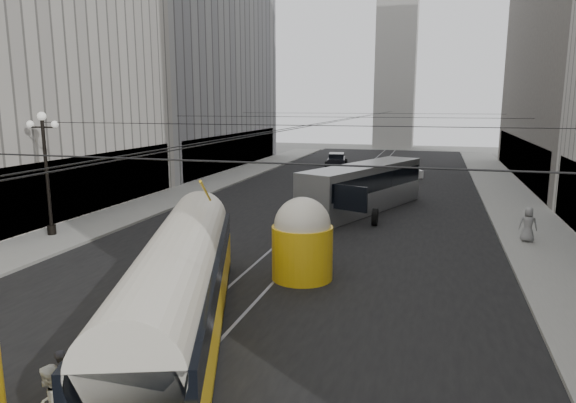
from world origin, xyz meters
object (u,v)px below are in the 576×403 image
Objects in this scene: city_bus at (363,186)px; pedestrian_sidewalk_right at (528,224)px; pedestrian_crossing_a at (65,382)px; streetcar at (179,284)px.

city_bus is 7.10× the size of pedestrian_sidewalk_right.
city_bus is 8.01× the size of pedestrian_crossing_a.
streetcar is 20.24m from city_bus.
pedestrian_crossing_a is at bearing -97.76° from city_bus.
pedestrian_sidewalk_right is at bearing -33.42° from city_bus.
pedestrian_crossing_a is (-0.61, -4.29, -0.87)m from streetcar.
streetcar is 9.43× the size of pedestrian_crossing_a.
streetcar is 8.36× the size of pedestrian_sidewalk_right.
pedestrian_crossing_a is 22.15m from pedestrian_sidewalk_right.
streetcar is 4.42m from pedestrian_crossing_a.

